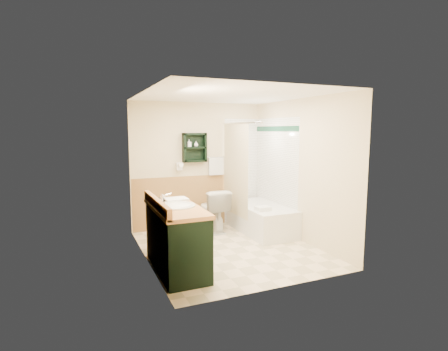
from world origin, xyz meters
TOP-DOWN VIEW (x-y plane):
  - floor at (0.00, 0.00)m, footprint 3.00×3.00m
  - back_wall at (0.00, 1.52)m, footprint 2.60×0.04m
  - left_wall at (-1.32, 0.00)m, footprint 0.04×3.00m
  - right_wall at (1.32, 0.00)m, footprint 0.04×3.00m
  - ceiling at (0.00, 0.00)m, footprint 2.60×3.00m
  - wainscot_left at (-1.29, 0.00)m, footprint 2.98×2.98m
  - wainscot_back at (0.00, 1.49)m, footprint 2.58×2.58m
  - mirror_frame at (-1.27, -0.55)m, footprint 1.30×1.30m
  - mirror_glass at (-1.27, -0.55)m, footprint 1.20×1.20m
  - tile_right at (1.28, 0.75)m, footprint 1.50×1.50m
  - tile_back at (1.03, 1.48)m, footprint 0.95×0.95m
  - tile_accent at (1.27, 0.75)m, footprint 1.50×1.50m
  - wall_shelf at (-0.10, 1.41)m, footprint 0.45×0.15m
  - hair_dryer at (-0.40, 1.43)m, footprint 0.10×0.24m
  - towel_bar at (0.35, 1.45)m, footprint 0.40×0.06m
  - curtain_rod at (0.53, 0.75)m, footprint 0.03×1.60m
  - shower_curtain at (0.53, 0.92)m, footprint 1.05×1.05m
  - vanity at (-0.99, -0.48)m, footprint 0.59×1.38m
  - bathtub at (0.93, 0.63)m, footprint 0.75×1.50m
  - toilet at (0.12, 1.05)m, footprint 0.47×0.81m
  - counter_towel at (-0.89, -0.14)m, footprint 0.31×0.25m
  - vanity_book at (-1.16, 0.01)m, footprint 0.17×0.07m
  - tub_towel at (0.75, 0.26)m, footprint 0.24×0.20m
  - soap_bottle_a at (-0.21, 1.40)m, footprint 0.08×0.15m
  - soap_bottle_b at (-0.07, 1.40)m, footprint 0.11×0.12m

SIDE VIEW (x-z plane):
  - floor at x=0.00m, z-range 0.00..0.00m
  - bathtub at x=0.93m, z-range 0.00..0.50m
  - toilet at x=0.12m, z-range 0.00..0.78m
  - vanity at x=-0.99m, z-range 0.00..0.87m
  - wainscot_left at x=-1.29m, z-range 0.00..1.00m
  - wainscot_back at x=0.00m, z-range 0.00..1.00m
  - tub_towel at x=0.75m, z-range 0.50..0.57m
  - counter_towel at x=-0.89m, z-range 0.87..0.91m
  - vanity_book at x=-1.16m, z-range 0.87..1.11m
  - tile_right at x=1.28m, z-range 0.00..2.10m
  - tile_back at x=1.03m, z-range 0.00..2.10m
  - shower_curtain at x=0.53m, z-range 0.30..2.00m
  - back_wall at x=0.00m, z-range 0.00..2.40m
  - left_wall at x=-1.32m, z-range 0.00..2.40m
  - right_wall at x=1.32m, z-range 0.00..2.40m
  - hair_dryer at x=-0.40m, z-range 1.11..1.29m
  - towel_bar at x=0.35m, z-range 1.15..1.55m
  - mirror_frame at x=-1.27m, z-range 1.00..2.00m
  - mirror_glass at x=-1.27m, z-range 1.05..1.95m
  - wall_shelf at x=-0.10m, z-range 1.27..1.83m
  - soap_bottle_a at x=-0.21m, z-range 1.56..1.63m
  - soap_bottle_b at x=-0.07m, z-range 1.56..1.64m
  - tile_accent at x=1.27m, z-range 1.85..1.95m
  - curtain_rod at x=0.53m, z-range 1.98..2.02m
  - ceiling at x=0.00m, z-range 2.40..2.44m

